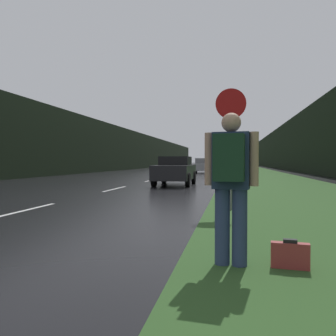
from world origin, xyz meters
TOP-DOWN VIEW (x-y plane):
  - grass_verge at (7.41, 40.00)m, footprint 6.00×240.00m
  - lane_stripe_b at (0.00, 7.67)m, footprint 0.12×3.00m
  - lane_stripe_c at (0.00, 14.67)m, footprint 0.12×3.00m
  - lane_stripe_d at (0.00, 21.67)m, footprint 0.12×3.00m
  - lane_stripe_e at (0.00, 28.67)m, footprint 0.12×3.00m
  - lane_stripe_f at (0.00, 35.67)m, footprint 0.12×3.00m
  - treeline_far_side at (-10.41, 50.00)m, footprint 2.00×140.00m
  - treeline_near_side at (13.41, 50.00)m, footprint 2.00×140.00m
  - stop_sign at (5.01, 8.60)m, footprint 0.75×0.07m
  - hitchhiker_with_backpack at (5.02, 3.87)m, footprint 0.61×0.46m
  - suitcase at (5.68, 3.89)m, footprint 0.43×0.16m
  - car_passing_near at (2.20, 17.62)m, footprint 1.83×4.16m
  - car_passing_far at (2.20, 36.49)m, footprint 2.01×4.35m

SIDE VIEW (x-z plane):
  - lane_stripe_b at x=0.00m, z-range 0.00..0.01m
  - lane_stripe_c at x=0.00m, z-range 0.00..0.01m
  - lane_stripe_d at x=0.00m, z-range 0.00..0.01m
  - lane_stripe_e at x=0.00m, z-range 0.00..0.01m
  - lane_stripe_f at x=0.00m, z-range 0.00..0.01m
  - grass_verge at x=7.41m, z-range 0.00..0.02m
  - suitcase at x=5.68m, z-range -0.01..0.33m
  - car_passing_near at x=2.20m, z-range 0.02..1.47m
  - car_passing_far at x=2.20m, z-range -0.01..1.51m
  - hitchhiker_with_backpack at x=5.02m, z-range 0.13..1.91m
  - stop_sign at x=5.01m, z-range 0.38..3.38m
  - treeline_far_side at x=-10.41m, z-range 0.00..5.77m
  - treeline_near_side at x=13.41m, z-range 0.00..6.62m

